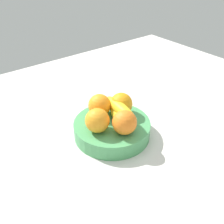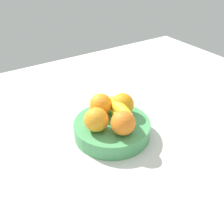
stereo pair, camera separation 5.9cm
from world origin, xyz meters
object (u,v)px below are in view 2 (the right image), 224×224
(orange_front_right, at_px, (123,123))
(orange_back_left, at_px, (101,105))
(orange_center, at_px, (123,104))
(banana_bunch, at_px, (120,112))
(orange_front_left, at_px, (96,120))
(fruit_bowl, at_px, (112,129))

(orange_front_right, xyz_separation_m, orange_back_left, (0.00, -0.12, 0.00))
(orange_center, bearing_deg, banana_bunch, 41.22)
(orange_front_left, xyz_separation_m, orange_center, (-0.12, -0.03, 0.00))
(orange_front_right, height_order, banana_bunch, orange_front_right)
(fruit_bowl, height_order, banana_bunch, banana_bunch)
(orange_center, bearing_deg, orange_back_left, -31.29)
(orange_front_right, height_order, orange_back_left, same)
(orange_center, bearing_deg, orange_front_right, 55.68)
(orange_front_right, relative_size, banana_bunch, 0.42)
(orange_front_left, height_order, banana_bunch, orange_front_left)
(banana_bunch, bearing_deg, orange_back_left, -61.94)
(fruit_bowl, distance_m, banana_bunch, 0.06)
(orange_front_right, distance_m, orange_back_left, 0.12)
(orange_back_left, bearing_deg, orange_front_right, 91.19)
(orange_center, height_order, banana_bunch, orange_center)
(orange_back_left, distance_m, banana_bunch, 0.07)
(fruit_bowl, relative_size, banana_bunch, 1.38)
(orange_center, distance_m, banana_bunch, 0.04)
(fruit_bowl, height_order, orange_front_right, orange_front_right)
(orange_front_right, distance_m, orange_center, 0.10)
(orange_back_left, relative_size, banana_bunch, 0.42)
(banana_bunch, bearing_deg, orange_front_left, 2.25)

